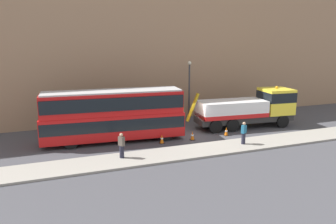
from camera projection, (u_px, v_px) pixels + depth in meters
ground_plane at (191, 134)px, 28.56m from camera, size 120.00×120.00×0.00m
near_kerb at (215, 149)px, 24.71m from camera, size 60.00×2.80×0.15m
building_facade at (164, 37)px, 33.02m from camera, size 60.00×1.50×16.00m
recovery_tow_truck at (249, 108)px, 30.69m from camera, size 10.23×3.38×3.67m
double_decker_bus at (113, 114)px, 26.29m from camera, size 11.18×3.46×4.06m
pedestrian_onlooker at (122, 146)px, 22.44m from camera, size 0.43×0.48×1.71m
pedestrian_bystander at (244, 133)px, 25.38m from camera, size 0.47×0.41×1.71m
traffic_cone_near_bus at (162, 139)px, 26.10m from camera, size 0.36×0.36×0.72m
traffic_cone_midway at (192, 136)px, 26.98m from camera, size 0.36×0.36×0.72m
traffic_cone_near_truck at (226, 132)px, 28.18m from camera, size 0.36×0.36×0.72m
street_lamp at (189, 86)px, 32.65m from camera, size 0.36×0.36×5.83m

